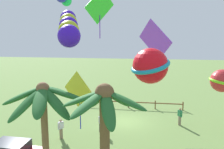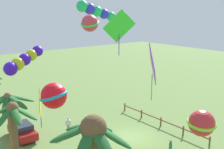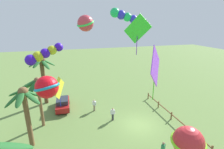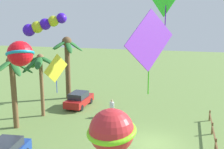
{
  "view_description": "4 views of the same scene",
  "coord_description": "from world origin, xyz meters",
  "px_view_note": "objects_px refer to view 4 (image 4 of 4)",
  "views": [
    {
      "loc": [
        -1.85,
        20.41,
        7.91
      ],
      "look_at": [
        0.71,
        3.71,
        5.07
      ],
      "focal_mm": 36.86,
      "sensor_mm": 36.0,
      "label": 1
    },
    {
      "loc": [
        -18.4,
        17.04,
        12.04
      ],
      "look_at": [
        -1.29,
        3.47,
        6.97
      ],
      "focal_mm": 44.66,
      "sensor_mm": 36.0,
      "label": 2
    },
    {
      "loc": [
        -14.62,
        7.43,
        11.14
      ],
      "look_at": [
        -0.15,
        3.29,
        6.4
      ],
      "focal_mm": 26.24,
      "sensor_mm": 36.0,
      "label": 3
    },
    {
      "loc": [
        -17.76,
        -2.12,
        8.74
      ],
      "look_at": [
        0.17,
        3.06,
        4.89
      ],
      "focal_mm": 42.64,
      "sensor_mm": 36.0,
      "label": 4
    }
  ],
  "objects_px": {
    "palm_tree_1": "(40,67)",
    "kite_ball_6": "(112,131)",
    "palm_tree_2": "(67,55)",
    "spectator_1": "(123,120)",
    "palm_tree_3": "(12,75)",
    "kite_diamond_3": "(56,69)",
    "kite_ball_2": "(20,54)",
    "kite_diamond_0": "(150,41)",
    "kite_tube_7": "(43,25)",
    "parked_car_1": "(79,99)",
    "spectator_0": "(112,108)"
  },
  "relations": [
    {
      "from": "kite_diamond_0",
      "to": "kite_tube_7",
      "type": "distance_m",
      "value": 10.44
    },
    {
      "from": "palm_tree_1",
      "to": "kite_diamond_3",
      "type": "relative_size",
      "value": 1.74
    },
    {
      "from": "palm_tree_3",
      "to": "spectator_1",
      "type": "distance_m",
      "value": 9.53
    },
    {
      "from": "kite_ball_6",
      "to": "palm_tree_1",
      "type": "bearing_deg",
      "value": 41.93
    },
    {
      "from": "spectator_1",
      "to": "kite_tube_7",
      "type": "relative_size",
      "value": 0.46
    },
    {
      "from": "palm_tree_1",
      "to": "palm_tree_3",
      "type": "distance_m",
      "value": 3.12
    },
    {
      "from": "parked_car_1",
      "to": "kite_tube_7",
      "type": "distance_m",
      "value": 8.84
    },
    {
      "from": "palm_tree_3",
      "to": "parked_car_1",
      "type": "height_order",
      "value": "palm_tree_3"
    },
    {
      "from": "palm_tree_3",
      "to": "kite_ball_6",
      "type": "height_order",
      "value": "palm_tree_3"
    },
    {
      "from": "palm_tree_1",
      "to": "parked_car_1",
      "type": "bearing_deg",
      "value": -32.1
    },
    {
      "from": "palm_tree_3",
      "to": "parked_car_1",
      "type": "relative_size",
      "value": 1.51
    },
    {
      "from": "parked_car_1",
      "to": "spectator_0",
      "type": "xyz_separation_m",
      "value": [
        -1.77,
        -4.01,
        0.06
      ]
    },
    {
      "from": "kite_diamond_3",
      "to": "kite_ball_2",
      "type": "bearing_deg",
      "value": 170.54
    },
    {
      "from": "kite_diamond_0",
      "to": "kite_ball_6",
      "type": "height_order",
      "value": "kite_diamond_0"
    },
    {
      "from": "kite_diamond_3",
      "to": "kite_tube_7",
      "type": "distance_m",
      "value": 3.74
    },
    {
      "from": "spectator_1",
      "to": "spectator_0",
      "type": "bearing_deg",
      "value": 31.86
    },
    {
      "from": "kite_ball_6",
      "to": "parked_car_1",
      "type": "bearing_deg",
      "value": 28.01
    },
    {
      "from": "palm_tree_1",
      "to": "kite_tube_7",
      "type": "height_order",
      "value": "kite_tube_7"
    },
    {
      "from": "kite_ball_6",
      "to": "palm_tree_2",
      "type": "bearing_deg",
      "value": 30.68
    },
    {
      "from": "spectator_1",
      "to": "kite_diamond_3",
      "type": "distance_m",
      "value": 6.97
    },
    {
      "from": "palm_tree_3",
      "to": "spectator_0",
      "type": "xyz_separation_m",
      "value": [
        4.72,
        -6.87,
        -3.61
      ]
    },
    {
      "from": "palm_tree_2",
      "to": "palm_tree_1",
      "type": "bearing_deg",
      "value": -178.66
    },
    {
      "from": "kite_ball_6",
      "to": "kite_tube_7",
      "type": "relative_size",
      "value": 0.79
    },
    {
      "from": "kite_diamond_0",
      "to": "kite_ball_2",
      "type": "relative_size",
      "value": 1.84
    },
    {
      "from": "spectator_0",
      "to": "kite_ball_2",
      "type": "xyz_separation_m",
      "value": [
        -6.63,
        4.66,
        5.64
      ]
    },
    {
      "from": "kite_ball_2",
      "to": "kite_diamond_3",
      "type": "distance_m",
      "value": 4.24
    },
    {
      "from": "kite_diamond_0",
      "to": "kite_tube_7",
      "type": "relative_size",
      "value": 1.44
    },
    {
      "from": "palm_tree_1",
      "to": "kite_diamond_3",
      "type": "height_order",
      "value": "kite_diamond_3"
    },
    {
      "from": "palm_tree_2",
      "to": "spectator_1",
      "type": "distance_m",
      "value": 11.4
    },
    {
      "from": "palm_tree_2",
      "to": "kite_tube_7",
      "type": "xyz_separation_m",
      "value": [
        -6.82,
        -1.2,
        3.39
      ]
    },
    {
      "from": "kite_diamond_3",
      "to": "kite_tube_7",
      "type": "relative_size",
      "value": 0.96
    },
    {
      "from": "spectator_0",
      "to": "kite_tube_7",
      "type": "relative_size",
      "value": 0.46
    },
    {
      "from": "palm_tree_2",
      "to": "spectator_1",
      "type": "height_order",
      "value": "palm_tree_2"
    },
    {
      "from": "parked_car_1",
      "to": "palm_tree_2",
      "type": "bearing_deg",
      "value": 43.84
    },
    {
      "from": "spectator_0",
      "to": "kite_ball_6",
      "type": "distance_m",
      "value": 13.56
    },
    {
      "from": "palm_tree_2",
      "to": "spectator_1",
      "type": "relative_size",
      "value": 4.37
    },
    {
      "from": "spectator_0",
      "to": "kite_ball_2",
      "type": "relative_size",
      "value": 0.59
    },
    {
      "from": "palm_tree_1",
      "to": "kite_ball_6",
      "type": "distance_m",
      "value": 14.68
    },
    {
      "from": "palm_tree_3",
      "to": "spectator_1",
      "type": "height_order",
      "value": "palm_tree_3"
    },
    {
      "from": "kite_diamond_3",
      "to": "kite_ball_6",
      "type": "relative_size",
      "value": 1.22
    },
    {
      "from": "kite_diamond_0",
      "to": "kite_tube_7",
      "type": "bearing_deg",
      "value": 64.73
    },
    {
      "from": "palm_tree_3",
      "to": "kite_ball_6",
      "type": "bearing_deg",
      "value": -126.89
    },
    {
      "from": "parked_car_1",
      "to": "kite_ball_2",
      "type": "bearing_deg",
      "value": 175.57
    },
    {
      "from": "parked_car_1",
      "to": "kite_tube_7",
      "type": "xyz_separation_m",
      "value": [
        -4.42,
        1.1,
        7.57
      ]
    },
    {
      "from": "palm_tree_2",
      "to": "parked_car_1",
      "type": "distance_m",
      "value": 5.34
    },
    {
      "from": "spectator_1",
      "to": "kite_ball_6",
      "type": "distance_m",
      "value": 10.58
    },
    {
      "from": "kite_ball_6",
      "to": "palm_tree_3",
      "type": "bearing_deg",
      "value": 53.11
    },
    {
      "from": "kite_ball_2",
      "to": "kite_ball_6",
      "type": "bearing_deg",
      "value": -125.72
    },
    {
      "from": "palm_tree_3",
      "to": "spectator_0",
      "type": "distance_m",
      "value": 9.08
    },
    {
      "from": "palm_tree_3",
      "to": "kite_diamond_3",
      "type": "xyz_separation_m",
      "value": [
        1.91,
        -2.85,
        0.32
      ]
    }
  ]
}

